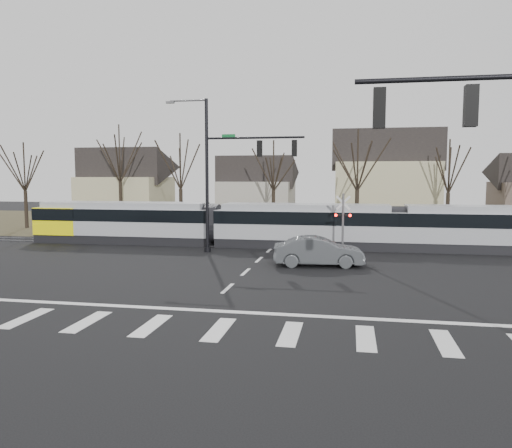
# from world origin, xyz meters

# --- Properties ---
(ground) EXTENTS (140.00, 140.00, 0.00)m
(ground) POSITION_xyz_m (0.00, 0.00, 0.00)
(ground) COLOR black
(grass_verge) EXTENTS (140.00, 28.00, 0.01)m
(grass_verge) POSITION_xyz_m (0.00, 32.00, 0.01)
(grass_verge) COLOR #38331E
(grass_verge) RESTS_ON ground
(crosswalk) EXTENTS (27.00, 2.60, 0.01)m
(crosswalk) POSITION_xyz_m (0.00, -4.00, 0.01)
(crosswalk) COLOR silver
(crosswalk) RESTS_ON ground
(stop_line) EXTENTS (28.00, 0.35, 0.01)m
(stop_line) POSITION_xyz_m (0.00, -1.80, 0.01)
(stop_line) COLOR silver
(stop_line) RESTS_ON ground
(lane_dashes) EXTENTS (0.18, 30.00, 0.01)m
(lane_dashes) POSITION_xyz_m (0.00, 16.00, 0.01)
(lane_dashes) COLOR silver
(lane_dashes) RESTS_ON ground
(rail_pair) EXTENTS (90.00, 1.52, 0.06)m
(rail_pair) POSITION_xyz_m (0.00, 15.80, 0.03)
(rail_pair) COLOR #59595E
(rail_pair) RESTS_ON ground
(tram) EXTENTS (41.12, 3.05, 3.12)m
(tram) POSITION_xyz_m (2.10, 16.00, 1.70)
(tram) COLOR gray
(tram) RESTS_ON ground
(sedan) EXTENTS (2.96, 5.51, 1.68)m
(sedan) POSITION_xyz_m (3.72, 8.54, 0.84)
(sedan) COLOR #44474A
(sedan) RESTS_ON ground
(signal_pole_far) EXTENTS (9.28, 0.44, 10.20)m
(signal_pole_far) POSITION_xyz_m (-2.41, 12.50, 5.70)
(signal_pole_far) COLOR black
(signal_pole_far) RESTS_ON ground
(rail_crossing_signal) EXTENTS (1.08, 0.36, 4.00)m
(rail_crossing_signal) POSITION_xyz_m (5.00, 12.79, 1.89)
(rail_crossing_signal) COLOR #59595B
(rail_crossing_signal) RESTS_ON ground
(tree_row) EXTENTS (59.20, 7.20, 10.00)m
(tree_row) POSITION_xyz_m (2.00, 26.00, 5.00)
(tree_row) COLOR black
(tree_row) RESTS_ON ground
(house_a) EXTENTS (9.72, 8.64, 8.60)m
(house_a) POSITION_xyz_m (-20.00, 34.00, 4.46)
(house_a) COLOR tan
(house_a) RESTS_ON ground
(house_b) EXTENTS (8.64, 7.56, 7.65)m
(house_b) POSITION_xyz_m (-5.00, 36.00, 3.97)
(house_b) COLOR gray
(house_b) RESTS_ON ground
(house_c) EXTENTS (10.80, 8.64, 10.10)m
(house_c) POSITION_xyz_m (9.00, 33.00, 5.23)
(house_c) COLOR tan
(house_c) RESTS_ON ground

